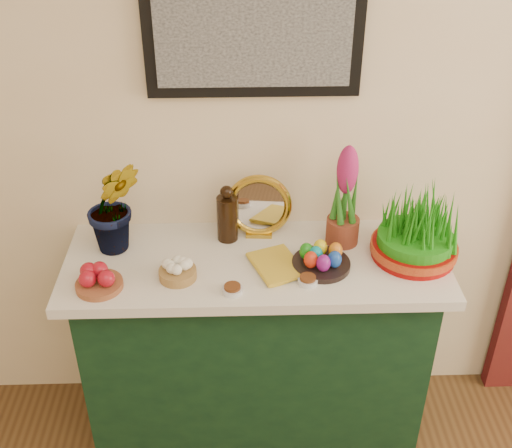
{
  "coord_description": "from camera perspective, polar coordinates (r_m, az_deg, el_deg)",
  "views": [
    {
      "loc": [
        -0.34,
        0.09,
        2.27
      ],
      "look_at": [
        -0.28,
        1.95,
        1.07
      ],
      "focal_mm": 45.0,
      "sensor_mm": 36.0,
      "label": 1
    }
  ],
  "objects": [
    {
      "name": "tablecloth",
      "position": [
        2.37,
        -0.04,
        -3.41
      ],
      "size": [
        1.4,
        0.55,
        0.04
      ],
      "primitive_type": "cube",
      "color": "silver",
      "rests_on": "sideboard"
    },
    {
      "name": "wheatgrass_sabzeh",
      "position": [
        2.37,
        14.08,
        -0.55
      ],
      "size": [
        0.32,
        0.32,
        0.26
      ],
      "color": "#940806",
      "rests_on": "tablecloth"
    },
    {
      "name": "hyacinth_pink",
      "position": [
        2.37,
        7.91,
        2.08
      ],
      "size": [
        0.12,
        0.12,
        0.4
      ],
      "color": "brown",
      "rests_on": "tablecloth"
    },
    {
      "name": "book",
      "position": [
        2.28,
        0.06,
        -4.09
      ],
      "size": [
        0.2,
        0.24,
        0.03
      ],
      "primitive_type": "imported",
      "rotation": [
        0.0,
        0.0,
        0.37
      ],
      "color": "gold",
      "rests_on": "tablecloth"
    },
    {
      "name": "vinegar_cruet",
      "position": [
        2.41,
        -2.57,
        0.72
      ],
      "size": [
        0.08,
        0.08,
        0.23
      ],
      "color": "black",
      "rests_on": "tablecloth"
    },
    {
      "name": "apple_bowl",
      "position": [
        2.26,
        -13.82,
        -4.82
      ],
      "size": [
        0.21,
        0.21,
        0.08
      ],
      "color": "brown",
      "rests_on": "tablecloth"
    },
    {
      "name": "mirror",
      "position": [
        2.43,
        0.26,
        1.56
      ],
      "size": [
        0.25,
        0.08,
        0.25
      ],
      "color": "gold",
      "rests_on": "tablecloth"
    },
    {
      "name": "spice_dish_right",
      "position": [
        2.24,
        4.62,
        -4.99
      ],
      "size": [
        0.07,
        0.07,
        0.03
      ],
      "color": "silver",
      "rests_on": "tablecloth"
    },
    {
      "name": "hyacinth_green",
      "position": [
        2.34,
        -12.67,
        2.84
      ],
      "size": [
        0.28,
        0.25,
        0.49
      ],
      "primitive_type": "imported",
      "rotation": [
        0.0,
        0.0,
        0.18
      ],
      "color": "#2C7820",
      "rests_on": "tablecloth"
    },
    {
      "name": "egg_plate",
      "position": [
        2.3,
        5.8,
        -3.13
      ],
      "size": [
        0.24,
        0.24,
        0.09
      ],
      "color": "black",
      "rests_on": "tablecloth"
    },
    {
      "name": "garlic_basket",
      "position": [
        2.26,
        -6.99,
        -4.14
      ],
      "size": [
        0.16,
        0.16,
        0.07
      ],
      "color": "olive",
      "rests_on": "tablecloth"
    },
    {
      "name": "sideboard",
      "position": [
        2.66,
        -0.03,
        -11.16
      ],
      "size": [
        1.3,
        0.45,
        0.85
      ],
      "primitive_type": "cube",
      "color": "#14371B",
      "rests_on": "ground"
    },
    {
      "name": "spice_dish_left",
      "position": [
        2.19,
        -2.11,
        -5.81
      ],
      "size": [
        0.07,
        0.07,
        0.03
      ],
      "color": "silver",
      "rests_on": "tablecloth"
    }
  ]
}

